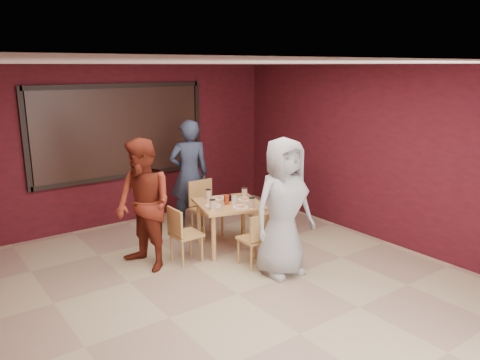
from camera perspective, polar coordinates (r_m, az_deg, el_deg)
floor at (r=6.02m, az=-0.30°, el=-13.72°), size 7.00×7.00×0.00m
window_blinds at (r=8.45m, az=-14.34°, el=5.70°), size 3.00×0.02×1.50m
dining_table at (r=7.15m, az=-1.32°, el=-3.48°), size 1.16×1.16×0.89m
chair_front at (r=6.60m, az=2.03°, el=-6.90°), size 0.39×0.39×0.79m
chair_back at (r=7.82m, az=-4.36°, el=-3.03°), size 0.45×0.45×0.92m
chair_left at (r=6.78m, az=-7.09°, el=-6.26°), size 0.40×0.40×0.82m
chair_right at (r=7.68m, az=3.54°, el=-3.76°), size 0.46×0.46×0.82m
diner_front at (r=6.26m, az=5.32°, el=-3.34°), size 0.95×0.65×1.88m
diner_back at (r=8.15m, az=-6.21°, el=0.72°), size 0.80×0.65×1.89m
diner_left at (r=6.54m, az=-11.68°, el=-3.02°), size 0.87×1.02×1.84m
diner_right at (r=7.86m, az=5.16°, el=-1.10°), size 0.84×1.11×1.53m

